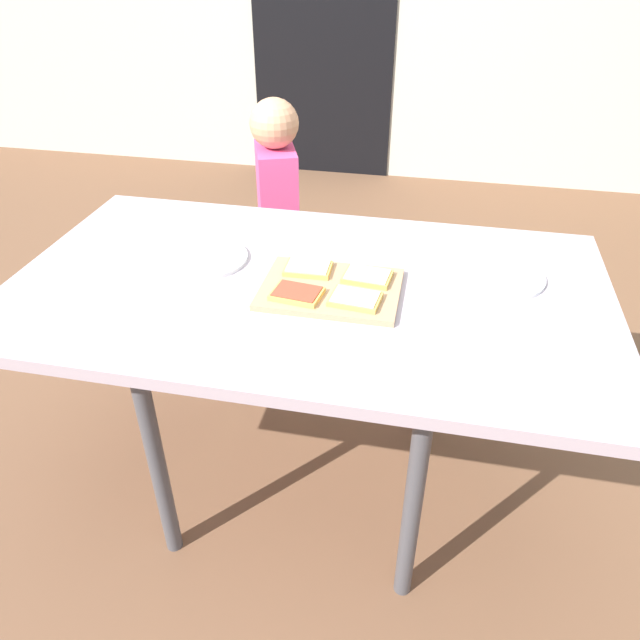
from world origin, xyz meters
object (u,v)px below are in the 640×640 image
dining_table (308,302)px  cutting_board (331,289)px  child_left (278,207)px  pizza_slice_far_left (308,268)px  pizza_slice_near_right (355,299)px  pizza_slice_near_left (297,293)px  pizza_slice_far_right (367,276)px  plate_white_right (498,276)px  plate_white_left (204,258)px

dining_table → cutting_board: 0.10m
child_left → pizza_slice_far_left: bearing=-68.9°
pizza_slice_near_right → pizza_slice_near_left: 0.14m
dining_table → child_left: 0.86m
dining_table → child_left: (-0.30, 0.80, -0.10)m
dining_table → pizza_slice_far_right: pizza_slice_far_right is taller
pizza_slice_near_right → plate_white_right: bearing=32.1°
pizza_slice_near_right → plate_white_right: size_ratio=0.53×
cutting_board → pizza_slice_far_right: size_ratio=2.71×
pizza_slice_far_right → plate_white_right: pizza_slice_far_right is taller
pizza_slice_far_right → child_left: bearing=120.1°
dining_table → pizza_slice_near_right: bearing=-31.9°
dining_table → plate_white_right: 0.49m
plate_white_right → child_left: bearing=139.0°
cutting_board → pizza_slice_near_left: size_ratio=2.67×
dining_table → pizza_slice_far_left: size_ratio=12.65×
cutting_board → pizza_slice_near_left: 0.09m
pizza_slice_far_left → child_left: size_ratio=0.12×
pizza_slice_far_right → pizza_slice_near_right: same height
pizza_slice_near_right → child_left: (-0.44, 0.88, -0.18)m
pizza_slice_far_right → child_left: (-0.45, 0.77, -0.18)m
pizza_slice_far_left → pizza_slice_near_left: size_ratio=0.94×
plate_white_right → plate_white_left: 0.78m
pizza_slice_near_right → plate_white_right: pizza_slice_near_right is taller
cutting_board → child_left: 0.92m
dining_table → pizza_slice_near_right: 0.18m
plate_white_right → dining_table: bearing=-164.8°
cutting_board → plate_white_right: bearing=21.0°
plate_white_right → child_left: (-0.77, 0.67, -0.16)m
dining_table → plate_white_right: size_ratio=6.40×
pizza_slice_near_right → pizza_slice_far_right: bearing=83.1°
child_left → plate_white_right: bearing=-41.0°
plate_white_left → plate_white_right: bearing=4.7°
pizza_slice_far_left → child_left: child_left is taller
pizza_slice_near_left → plate_white_right: size_ratio=0.54×
pizza_slice_far_left → pizza_slice_far_right: bearing=-4.2°
plate_white_left → child_left: 0.75m
dining_table → pizza_slice_near_right: (0.13, -0.08, 0.08)m
plate_white_right → child_left: child_left is taller
pizza_slice_far_left → plate_white_right: size_ratio=0.51×
pizza_slice_near_right → child_left: size_ratio=0.13×
cutting_board → plate_white_left: 0.38m
cutting_board → plate_white_right: cutting_board is taller
pizza_slice_near_right → plate_white_right: (0.34, 0.21, -0.02)m
pizza_slice_near_right → plate_white_left: (-0.44, 0.15, -0.02)m
plate_white_left → dining_table: bearing=-12.2°
pizza_slice_near_left → cutting_board: bearing=40.7°
plate_white_left → pizza_slice_far_left: bearing=-5.3°
cutting_board → child_left: (-0.37, 0.83, -0.17)m
dining_table → cutting_board: (0.06, -0.03, 0.06)m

